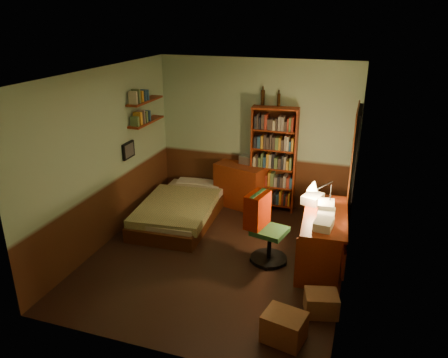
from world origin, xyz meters
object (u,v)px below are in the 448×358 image
(bed, at_px, (181,202))
(office_chair, at_px, (270,225))
(desk, at_px, (323,239))
(cardboard_box_b, at_px, (321,303))
(desk_lamp, at_px, (331,188))
(bookshelf, at_px, (273,160))
(mini_stereo, at_px, (248,159))
(cardboard_box_a, at_px, (284,327))
(dresser, at_px, (240,186))

(bed, xyz_separation_m, office_chair, (1.72, -0.86, 0.26))
(desk, height_order, cardboard_box_b, desk)
(bed, xyz_separation_m, desk_lamp, (2.46, -0.44, 0.74))
(bookshelf, height_order, cardboard_box_b, bookshelf)
(bookshelf, relative_size, desk_lamp, 3.05)
(bed, xyz_separation_m, desk, (2.43, -0.67, 0.07))
(mini_stereo, distance_m, desk, 2.27)
(desk, bearing_deg, office_chair, -169.10)
(mini_stereo, relative_size, cardboard_box_b, 0.72)
(mini_stereo, bearing_deg, cardboard_box_a, -55.86)
(bookshelf, distance_m, desk, 1.98)
(bookshelf, bearing_deg, cardboard_box_a, -80.27)
(bed, relative_size, desk_lamp, 3.41)
(mini_stereo, bearing_deg, cardboard_box_b, -46.52)
(desk_lamp, xyz_separation_m, office_chair, (-0.74, -0.42, -0.49))
(dresser, height_order, desk, dresser)
(desk_lamp, height_order, cardboard_box_b, desk_lamp)
(mini_stereo, distance_m, desk_lamp, 2.09)
(bookshelf, relative_size, desk, 1.31)
(mini_stereo, distance_m, office_chair, 2.00)
(bed, distance_m, bookshelf, 1.74)
(office_chair, xyz_separation_m, cardboard_box_a, (0.51, -1.51, -0.40))
(bed, relative_size, mini_stereo, 7.56)
(cardboard_box_b, bearing_deg, dresser, 124.00)
(desk_lamp, relative_size, cardboard_box_a, 1.39)
(desk, distance_m, office_chair, 0.77)
(bed, distance_m, dresser, 1.14)
(office_chair, height_order, cardboard_box_a, office_chair)
(mini_stereo, relative_size, office_chair, 0.24)
(cardboard_box_b, bearing_deg, bed, 145.02)
(dresser, relative_size, desk, 0.63)
(dresser, relative_size, desk_lamp, 1.47)
(bookshelf, bearing_deg, office_chair, -83.68)
(desk, bearing_deg, desk_lamp, 79.77)
(bookshelf, xyz_separation_m, desk_lamp, (1.10, -1.34, 0.13))
(bookshelf, distance_m, desk_lamp, 1.74)
(bookshelf, distance_m, office_chair, 1.83)
(dresser, height_order, bookshelf, bookshelf)
(mini_stereo, height_order, desk_lamp, desk_lamp)
(dresser, bearing_deg, cardboard_box_a, -49.68)
(bed, relative_size, dresser, 2.32)
(cardboard_box_a, distance_m, cardboard_box_b, 0.66)
(desk_lamp, bearing_deg, desk, -113.30)
(bed, distance_m, desk, 2.52)
(dresser, bearing_deg, desk_lamp, -20.97)
(desk_lamp, bearing_deg, dresser, 125.82)
(cardboard_box_b, bearing_deg, desk, 96.11)
(bed, xyz_separation_m, cardboard_box_b, (2.55, -1.79, -0.17))
(bookshelf, xyz_separation_m, cardboard_box_b, (1.20, -2.69, -0.78))
(cardboard_box_b, bearing_deg, desk_lamp, 94.05)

